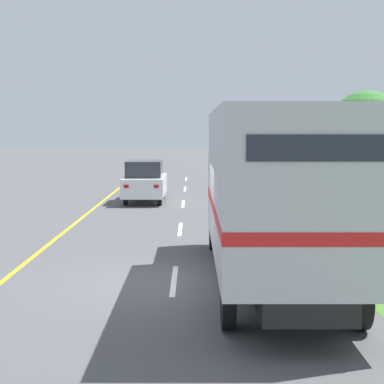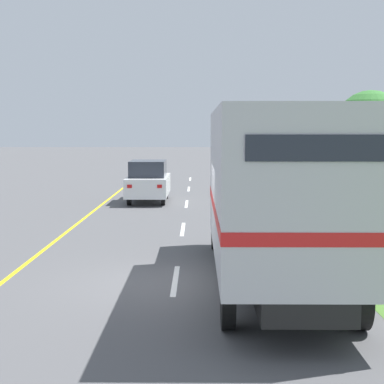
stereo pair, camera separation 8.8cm
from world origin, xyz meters
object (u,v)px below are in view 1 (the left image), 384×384
at_px(lead_car_white, 148,181).
at_px(roadside_tree_mid, 369,125).
at_px(horse_trailer_truck, 276,190).
at_px(highway_sign, 379,168).

distance_m(lead_car_white, roadside_tree_mid, 12.10).
distance_m(horse_trailer_truck, highway_sign, 9.04).
bearing_deg(horse_trailer_truck, highway_sign, 59.95).
distance_m(highway_sign, roadside_tree_mid, 11.21).
xyz_separation_m(horse_trailer_truck, roadside_tree_mid, (7.32, 18.58, 1.46)).
xyz_separation_m(lead_car_white, roadside_tree_mid, (11.11, 4.07, 2.53)).
xyz_separation_m(horse_trailer_truck, lead_car_white, (-3.79, 14.51, -1.07)).
height_order(horse_trailer_truck, highway_sign, horse_trailer_truck).
height_order(lead_car_white, highway_sign, highway_sign).
height_order(horse_trailer_truck, roadside_tree_mid, roadside_tree_mid).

